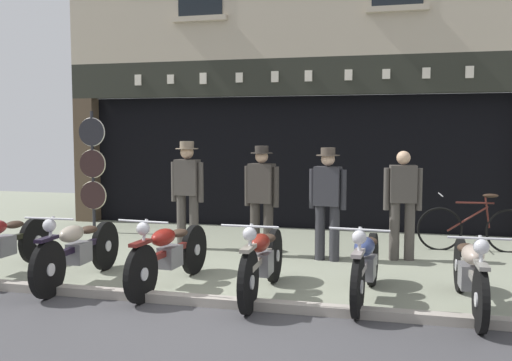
% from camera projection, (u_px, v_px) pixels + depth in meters
% --- Properties ---
extents(ground, '(21.34, 22.00, 0.18)m').
position_uv_depth(ground, '(170.00, 344.00, 5.23)').
color(ground, gray).
extents(shop_facade, '(9.64, 4.42, 6.48)m').
position_uv_depth(shop_facade, '(308.00, 139.00, 12.79)').
color(shop_facade, black).
rests_on(shop_facade, ground).
extents(motorcycle_far_left, '(0.62, 2.02, 0.93)m').
position_uv_depth(motorcycle_far_left, '(1.00, 243.00, 7.58)').
color(motorcycle_far_left, black).
rests_on(motorcycle_far_left, ground).
extents(motorcycle_left, '(0.62, 2.06, 0.93)m').
position_uv_depth(motorcycle_left, '(78.00, 249.00, 7.15)').
color(motorcycle_left, black).
rests_on(motorcycle_left, ground).
extents(motorcycle_center_left, '(0.62, 2.05, 0.93)m').
position_uv_depth(motorcycle_center_left, '(169.00, 253.00, 6.94)').
color(motorcycle_center_left, black).
rests_on(motorcycle_center_left, ground).
extents(motorcycle_center, '(0.62, 2.00, 0.94)m').
position_uv_depth(motorcycle_center, '(262.00, 260.00, 6.56)').
color(motorcycle_center, black).
rests_on(motorcycle_center, ground).
extents(motorcycle_center_right, '(0.62, 1.97, 0.92)m').
position_uv_depth(motorcycle_center_right, '(366.00, 263.00, 6.41)').
color(motorcycle_center_right, black).
rests_on(motorcycle_center_right, ground).
extents(motorcycle_right, '(0.62, 2.07, 0.91)m').
position_uv_depth(motorcycle_right, '(470.00, 271.00, 6.05)').
color(motorcycle_right, black).
rests_on(motorcycle_right, ground).
extents(salesman_left, '(0.56, 0.37, 1.75)m').
position_uv_depth(salesman_left, '(187.00, 189.00, 9.22)').
color(salesman_left, '#47423D').
rests_on(salesman_left, ground).
extents(shopkeeper_center, '(0.55, 0.33, 1.69)m').
position_uv_depth(shopkeeper_center, '(262.00, 195.00, 8.69)').
color(shopkeeper_center, '#38332D').
rests_on(shopkeeper_center, ground).
extents(salesman_right, '(0.56, 0.34, 1.67)m').
position_uv_depth(salesman_right, '(328.00, 198.00, 8.38)').
color(salesman_right, '#2D2D33').
rests_on(salesman_right, ground).
extents(assistant_far_right, '(0.55, 0.27, 1.63)m').
position_uv_depth(assistant_far_right, '(403.00, 200.00, 8.40)').
color(assistant_far_right, '#47423D').
rests_on(assistant_far_right, ground).
extents(tyre_sign_pole, '(0.54, 0.06, 2.29)m').
position_uv_depth(tyre_sign_pole, '(93.00, 165.00, 10.70)').
color(tyre_sign_pole, '#232328').
rests_on(tyre_sign_pole, ground).
extents(advert_board_near, '(0.70, 0.03, 0.98)m').
position_uv_depth(advert_board_near, '(374.00, 145.00, 10.88)').
color(advert_board_near, beige).
extents(leaning_bicycle, '(1.76, 0.50, 0.95)m').
position_uv_depth(leaning_bicycle, '(475.00, 228.00, 9.07)').
color(leaning_bicycle, black).
rests_on(leaning_bicycle, ground).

